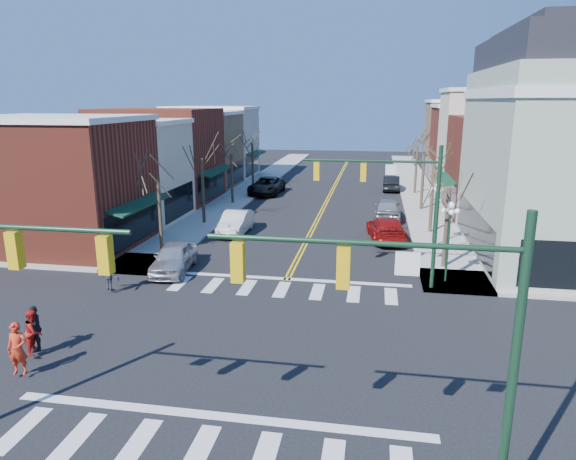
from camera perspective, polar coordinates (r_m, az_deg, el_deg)
The scene contains 34 objects.
ground at distance 20.40m, azimuth -3.92°, elevation -12.75°, with size 160.00×160.00×0.00m, color black.
sidewalk_left at distance 40.92m, azimuth -9.30°, elevation 1.09°, with size 3.50×70.00×0.15m, color #9E9B93.
sidewalk_right at distance 38.99m, azimuth 15.83°, elevation 0.08°, with size 3.50×70.00×0.15m, color #9E9B93.
bldg_left_brick_a at distance 35.89m, azimuth -24.19°, elevation 4.58°, with size 10.00×8.50×8.00m, color maroon.
bldg_left_stucco_a at distance 42.50m, azimuth -18.41°, elevation 6.08°, with size 10.00×7.00×7.50m, color beige.
bldg_left_brick_b at distance 49.59m, azimuth -14.14°, elevation 8.03°, with size 10.00×9.00×8.50m, color maroon.
bldg_left_tan at distance 57.24m, azimuth -10.80°, elevation 8.63°, with size 10.00×7.50×7.80m, color #9D7F56.
bldg_left_stucco_b at distance 64.51m, azimuth -8.40°, elevation 9.51°, with size 10.00×8.00×8.20m, color beige.
bldg_right_brick_a at distance 45.10m, azimuth 24.04°, elevation 6.33°, with size 10.00×8.50×8.00m, color maroon.
bldg_right_stucco at distance 52.51m, azimuth 22.14°, elevation 8.56°, with size 10.00×7.00×10.00m, color beige.
bldg_right_brick_b at distance 59.90m, azimuth 20.59°, elevation 8.55°, with size 10.00×8.00×8.50m, color maroon.
bldg_right_tan at distance 67.73m, azimuth 19.39°, elevation 9.42°, with size 10.00×8.00×9.00m, color #9D7F56.
traffic_mast_near_right at distance 11.26m, azimuth 14.93°, elevation -10.02°, with size 6.60×0.28×7.20m.
traffic_mast_far_right at distance 25.48m, azimuth 12.16°, elevation 3.66°, with size 6.60×0.28×7.20m.
lamppost_corner at distance 27.16m, azimuth 17.48°, elevation 0.19°, with size 0.36×0.36×4.33m.
lamppost_midblock at distance 33.46m, azimuth 16.07°, elevation 2.85°, with size 0.36×0.36×4.33m.
tree_left_a at distance 32.12m, azimuth -14.03°, elevation 1.46°, with size 0.24×0.24×4.76m, color #382B21.
tree_left_b at distance 39.40m, azimuth -9.43°, elevation 4.21°, with size 0.24×0.24×5.04m, color #382B21.
tree_left_c at distance 46.97m, azimuth -6.25°, elevation 5.61°, with size 0.24×0.24×4.55m, color #382B21.
tree_left_d at distance 54.61m, azimuth -3.95°, elevation 7.05°, with size 0.24×0.24×4.90m, color #382B21.
tree_right_a at distance 29.75m, azimuth 17.16°, elevation 0.10°, with size 0.24×0.24×4.62m, color #382B21.
tree_right_b at distance 37.46m, azimuth 15.71°, elevation 3.47°, with size 0.24×0.24×5.18m, color #382B21.
tree_right_c at distance 45.34m, azimuth 14.72°, elevation 5.10°, with size 0.24×0.24×4.83m, color #382B21.
tree_right_d at distance 53.23m, azimuth 14.03°, elevation 6.51°, with size 0.24×0.24×4.97m, color #382B21.
car_left_near at distance 29.08m, azimuth -12.57°, elevation -3.01°, with size 1.88×4.68×1.59m, color #B2B2B7.
car_left_mid at distance 36.68m, azimuth -5.84°, elevation 0.84°, with size 1.69×4.85×1.60m, color silver.
car_left_far at distance 52.04m, azimuth -2.40°, elevation 4.93°, with size 2.81×6.10×1.70m, color black.
car_right_near at distance 35.37m, azimuth 10.88°, elevation 0.16°, with size 2.24×5.50×1.60m, color maroon.
car_right_mid at distance 41.71m, azimuth 10.96°, elevation 2.37°, with size 2.02×5.03×1.71m, color #ACADB1.
car_right_far at distance 55.24m, azimuth 11.40°, elevation 5.14°, with size 1.65×4.74×1.56m, color black.
pedestrian_red_a at distance 20.02m, azimuth -27.85°, elevation -11.59°, with size 0.68×0.45×1.87m, color red.
pedestrian_red_b at distance 21.36m, azimuth -26.37°, elevation -10.06°, with size 0.82×0.64×1.69m, color #AA1712.
pedestrian_dark_a at distance 21.53m, azimuth -26.26°, elevation -9.74°, with size 1.04×0.43×1.78m, color black.
pedestrian_dark_b at distance 26.64m, azimuth -19.22°, elevation -4.46°, with size 1.19×0.68×1.84m, color black.
Camera 1 is at (4.40, -17.65, 9.24)m, focal length 32.00 mm.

